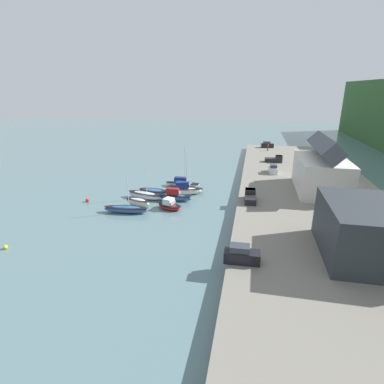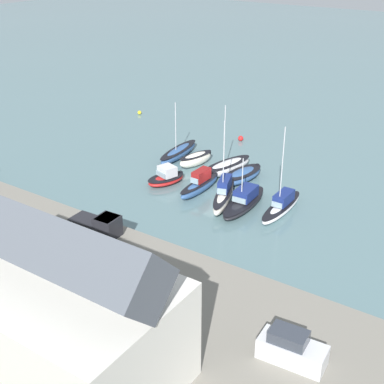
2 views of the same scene
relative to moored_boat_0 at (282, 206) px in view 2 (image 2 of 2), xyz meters
name	(u,v)px [view 2 (image 2 of 2)]	position (x,y,z in m)	size (l,w,h in m)	color
ground_plane	(212,191)	(8.50, -0.32, -0.75)	(320.00, 320.00, 0.00)	slate
quay_promenade	(8,320)	(8.50, 27.17, 0.03)	(113.92, 28.03, 1.55)	gray
harbor_clubhouse	(47,311)	(1.86, 28.79, 4.89)	(16.18, 8.89, 10.97)	silver
moored_boat_0	(282,206)	(0.00, 0.00, 0.00)	(1.73, 8.00, 9.29)	white
moored_boat_1	(244,201)	(3.63, 1.28, 0.01)	(2.62, 8.25, 5.75)	black
moored_boat_2	(224,195)	(5.81, 1.71, 0.31)	(3.93, 7.89, 9.30)	white
moored_boat_3	(200,184)	(9.45, 0.70, 0.17)	(1.59, 6.90, 2.53)	#33568E
moored_boat_4	(166,178)	(13.83, 0.95, -0.03)	(3.72, 5.16, 2.05)	red
moored_boat_5	(242,175)	(7.04, -4.49, -0.08)	(3.30, 6.53, 1.26)	#33568E
moored_boat_6	(227,167)	(9.62, -5.40, 0.02)	(3.73, 7.82, 8.36)	silver
moored_boat_7	(195,159)	(13.89, -5.13, 0.11)	(2.75, 5.18, 1.63)	white
moored_boat_8	(178,152)	(17.14, -6.15, -0.07)	(2.46, 8.30, 7.30)	#33568E
parked_car_2	(291,349)	(-10.14, 20.35, 1.72)	(4.32, 2.10, 2.16)	silver
pickup_truck_0	(99,225)	(10.50, 15.37, 1.62)	(4.81, 2.17, 1.90)	black
mooring_buoy_0	(139,113)	(32.48, -17.30, -0.45)	(0.59, 0.59, 0.59)	yellow
mooring_buoy_1	(241,138)	(13.56, -15.79, -0.39)	(0.71, 0.71, 0.71)	red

